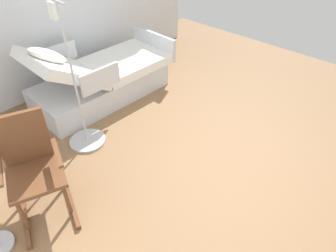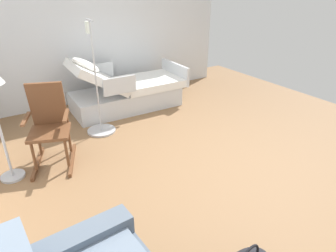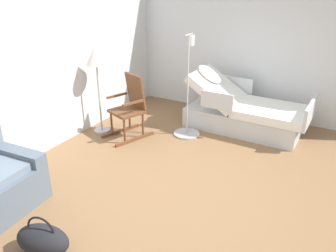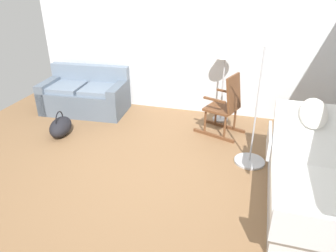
{
  "view_description": "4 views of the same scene",
  "coord_description": "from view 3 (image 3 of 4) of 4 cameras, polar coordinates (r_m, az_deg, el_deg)",
  "views": [
    {
      "loc": [
        -1.23,
        2.11,
        2.46
      ],
      "look_at": [
        0.14,
        0.64,
        0.85
      ],
      "focal_mm": 31.65,
      "sensor_mm": 36.0,
      "label": 1
    },
    {
      "loc": [
        -2.71,
        2.11,
        2.15
      ],
      "look_at": [
        -0.12,
        0.47,
        0.64
      ],
      "focal_mm": 31.61,
      "sensor_mm": 36.0,
      "label": 2
    },
    {
      "loc": [
        -3.47,
        -1.54,
        2.55
      ],
      "look_at": [
        -0.11,
        0.31,
        0.84
      ],
      "focal_mm": 37.15,
      "sensor_mm": 36.0,
      "label": 3
    },
    {
      "loc": [
        1.25,
        -3.28,
        2.51
      ],
      "look_at": [
        0.25,
        0.4,
        0.62
      ],
      "focal_mm": 33.42,
      "sensor_mm": 36.0,
      "label": 4
    }
  ],
  "objects": [
    {
      "name": "duffel_bag",
      "position": [
        3.77,
        -19.86,
        -17.14
      ],
      "size": [
        0.42,
        0.61,
        0.43
      ],
      "color": "black",
      "rests_on": "ground"
    },
    {
      "name": "rocking_chair",
      "position": [
        5.76,
        -6.23,
        3.07
      ],
      "size": [
        0.88,
        0.71,
        1.05
      ],
      "color": "brown",
      "rests_on": "ground"
    },
    {
      "name": "iv_pole",
      "position": [
        5.86,
        3.16,
        0.85
      ],
      "size": [
        0.44,
        0.44,
        1.69
      ],
      "color": "#B2B5BA",
      "rests_on": "ground"
    },
    {
      "name": "hospital_bed",
      "position": [
        6.17,
        12.35,
        2.14
      ],
      "size": [
        1.06,
        2.08,
        1.09
      ],
      "color": "silver",
      "rests_on": "ground"
    },
    {
      "name": "back_wall",
      "position": [
        5.43,
        -20.03,
        9.81
      ],
      "size": [
        5.81,
        0.1,
        2.7
      ],
      "primitive_type": "cube",
      "color": "silver",
      "rests_on": "ground"
    },
    {
      "name": "floor_lamp",
      "position": [
        5.78,
        -11.69,
        10.31
      ],
      "size": [
        0.34,
        0.34,
        1.48
      ],
      "color": "#B2B5BA",
      "rests_on": "ground"
    },
    {
      "name": "side_wall",
      "position": [
        6.62,
        15.27,
        12.74
      ],
      "size": [
        0.1,
        5.03,
        2.7
      ],
      "primitive_type": "cube",
      "color": "silver",
      "rests_on": "ground"
    },
    {
      "name": "ground_plane",
      "position": [
        4.57,
        4.12,
        -9.96
      ],
      "size": [
        7.01,
        7.01,
        0.0
      ],
      "primitive_type": "plane",
      "color": "olive"
    }
  ]
}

